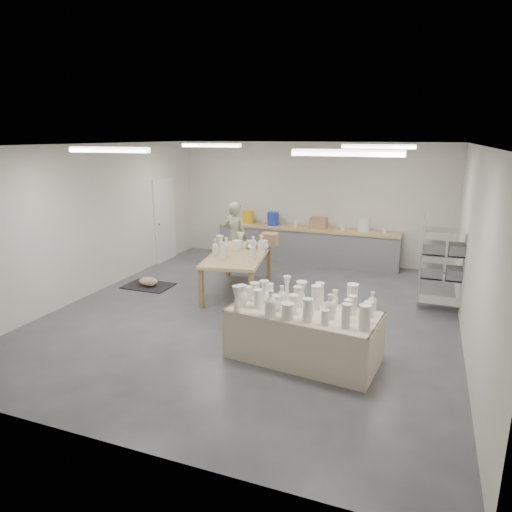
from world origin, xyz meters
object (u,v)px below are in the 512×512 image
at_px(drying_table, 303,332).
at_px(work_table, 242,252).
at_px(red_stool, 240,255).
at_px(potter, 236,237).

distance_m(drying_table, work_table, 3.22).
bearing_deg(drying_table, red_stool, 130.09).
distance_m(work_table, red_stool, 1.78).
height_order(drying_table, red_stool, drying_table).
bearing_deg(red_stool, work_table, -65.83).
xyz_separation_m(drying_table, potter, (-2.68, 3.79, 0.41)).
bearing_deg(red_stool, potter, -90.00).
bearing_deg(drying_table, work_table, 134.98).
height_order(potter, red_stool, potter).
bearing_deg(work_table, potter, 108.47).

